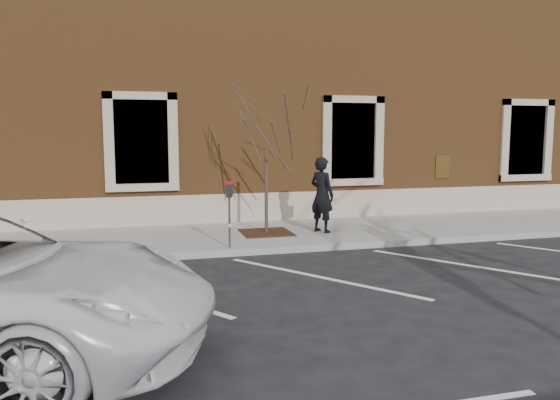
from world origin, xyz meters
name	(u,v)px	position (x,y,z in m)	size (l,w,h in m)	color
ground	(287,252)	(0.00, 0.00, 0.00)	(120.00, 120.00, 0.00)	#28282B
sidewalk_near	(268,235)	(0.00, 1.75, 0.07)	(40.00, 3.50, 0.15)	#B0ACA6
curb_near	(288,249)	(0.00, -0.05, 0.07)	(40.00, 0.12, 0.15)	#9E9E99
parking_stripes	(320,277)	(0.00, -2.20, 0.00)	(28.00, 4.40, 0.01)	silver
building_civic	(226,94)	(0.00, 7.74, 4.00)	(40.00, 8.62, 8.00)	brown
man	(322,195)	(1.31, 1.39, 1.10)	(0.69, 0.45, 1.89)	black
parking_meter	(229,202)	(-1.27, 0.12, 1.16)	(0.13, 0.10, 1.46)	#595B60
tree_grate	(266,233)	(-0.08, 1.60, 0.17)	(1.21, 1.21, 0.03)	#391F12
sapling	(266,128)	(-0.08, 1.60, 2.76)	(2.24, 2.24, 3.74)	#422E28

